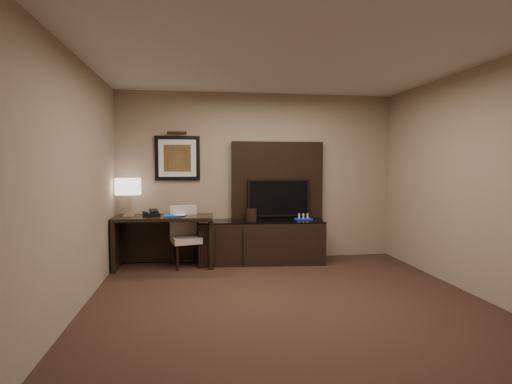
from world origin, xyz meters
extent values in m
cube|color=#301C15|center=(0.00, 0.00, -0.01)|extent=(4.50, 5.00, 0.01)
cube|color=silver|center=(0.00, 0.00, 2.70)|extent=(4.50, 5.00, 0.01)
cube|color=gray|center=(0.00, 2.50, 1.35)|extent=(4.50, 0.01, 2.70)
cube|color=gray|center=(0.00, -2.50, 1.35)|extent=(4.50, 0.01, 2.70)
cube|color=gray|center=(-2.25, 0.00, 1.35)|extent=(0.01, 5.00, 2.70)
cube|color=gray|center=(2.25, 0.00, 1.35)|extent=(0.01, 5.00, 2.70)
cube|color=black|center=(-1.50, 2.15, 0.39)|extent=(1.48, 0.70, 0.78)
cube|color=black|center=(0.00, 2.20, 0.34)|extent=(1.99, 0.70, 0.67)
cube|color=black|center=(0.30, 2.44, 1.27)|extent=(1.50, 0.12, 1.30)
cube|color=black|center=(0.30, 2.34, 1.02)|extent=(1.00, 0.08, 0.60)
cube|color=black|center=(-1.30, 2.48, 1.65)|extent=(0.70, 0.04, 0.70)
cylinder|color=#3D2A13|center=(-1.30, 2.44, 2.05)|extent=(0.04, 0.04, 0.30)
cube|color=navy|center=(-1.37, 2.10, 0.79)|extent=(0.27, 0.34, 0.02)
imported|color=tan|center=(-1.35, 2.16, 0.89)|extent=(0.17, 0.04, 0.23)
cylinder|color=black|center=(-0.16, 2.18, 0.77)|extent=(0.19, 0.19, 0.19)
camera|label=1|loc=(-1.00, -3.95, 1.56)|focal=28.00mm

